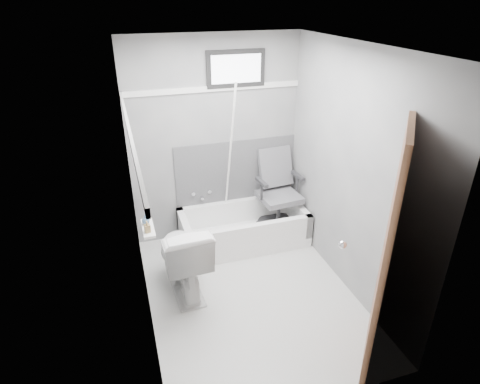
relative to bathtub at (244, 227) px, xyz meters
name	(u,v)px	position (x,y,z in m)	size (l,w,h in m)	color
floor	(250,294)	(-0.23, -0.93, -0.21)	(2.60, 2.60, 0.00)	silver
ceiling	(254,46)	(-0.23, -0.93, 2.19)	(2.60, 2.60, 0.00)	silver
wall_back	(215,142)	(-0.23, 0.37, 0.99)	(2.00, 0.02, 2.40)	slate
wall_front	(322,277)	(-0.23, -2.23, 0.99)	(2.00, 0.02, 2.40)	slate
wall_left	(137,205)	(-1.23, -0.93, 0.99)	(0.02, 2.60, 2.40)	slate
wall_right	(350,175)	(0.77, -0.93, 0.99)	(0.02, 2.60, 2.40)	slate
bathtub	(244,227)	(0.00, 0.00, 0.00)	(1.50, 0.70, 0.42)	white
office_chair	(279,192)	(0.47, 0.05, 0.39)	(0.55, 0.55, 0.96)	slate
toilet	(183,257)	(-0.85, -0.65, 0.20)	(0.47, 0.83, 0.82)	white
door	(442,271)	(0.75, -2.21, 0.79)	(0.78, 0.78, 2.00)	brown
window	(236,69)	(0.02, 0.36, 1.81)	(0.66, 0.04, 0.40)	black
backerboard	(236,171)	(0.02, 0.36, 0.59)	(1.50, 0.02, 0.78)	#4C4C4F
trim_back	(214,89)	(-0.23, 0.36, 1.61)	(2.00, 0.02, 0.06)	white
trim_left	(129,132)	(-1.22, -0.93, 1.61)	(0.02, 2.60, 0.06)	white
pole	(229,160)	(-0.13, 0.13, 0.84)	(0.02, 0.02, 1.95)	white
shelf	(148,228)	(-1.16, -0.83, 0.69)	(0.10, 0.32, 0.03)	white
soap_bottle_a	(147,227)	(-1.17, -0.91, 0.76)	(0.05, 0.05, 0.11)	#957A4A
soap_bottle_b	(146,219)	(-1.17, -0.77, 0.75)	(0.07, 0.07, 0.09)	#45627E
faucet	(201,195)	(-0.43, 0.34, 0.34)	(0.26, 0.10, 0.16)	silver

